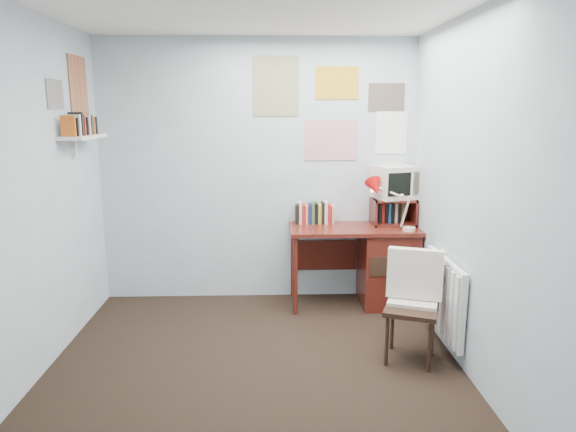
# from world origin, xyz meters

# --- Properties ---
(ground) EXTENTS (3.50, 3.50, 0.00)m
(ground) POSITION_xyz_m (0.00, 0.00, 0.00)
(ground) COLOR black
(ground) RESTS_ON ground
(back_wall) EXTENTS (3.00, 0.02, 2.50)m
(back_wall) POSITION_xyz_m (0.00, 1.75, 1.25)
(back_wall) COLOR silver
(back_wall) RESTS_ON ground
(left_wall) EXTENTS (0.02, 3.50, 2.50)m
(left_wall) POSITION_xyz_m (-1.50, 0.00, 1.25)
(left_wall) COLOR silver
(left_wall) RESTS_ON ground
(right_wall) EXTENTS (0.02, 3.50, 2.50)m
(right_wall) POSITION_xyz_m (1.50, 0.00, 1.25)
(right_wall) COLOR silver
(right_wall) RESTS_ON ground
(desk) EXTENTS (1.20, 0.55, 0.76)m
(desk) POSITION_xyz_m (1.17, 1.48, 0.41)
(desk) COLOR #591C14
(desk) RESTS_ON ground
(desk_chair) EXTENTS (0.52, 0.51, 0.80)m
(desk_chair) POSITION_xyz_m (1.15, 0.34, 0.40)
(desk_chair) COLOR black
(desk_chair) RESTS_ON ground
(desk_lamp) EXTENTS (0.34, 0.30, 0.42)m
(desk_lamp) POSITION_xyz_m (1.38, 1.31, 0.97)
(desk_lamp) COLOR red
(desk_lamp) RESTS_ON desk
(tv_riser) EXTENTS (0.40, 0.30, 0.25)m
(tv_riser) POSITION_xyz_m (1.29, 1.59, 0.89)
(tv_riser) COLOR #591C14
(tv_riser) RESTS_ON desk
(crt_tv) EXTENTS (0.43, 0.42, 0.34)m
(crt_tv) POSITION_xyz_m (1.30, 1.61, 1.18)
(crt_tv) COLOR beige
(crt_tv) RESTS_ON tv_riser
(book_row) EXTENTS (0.60, 0.14, 0.22)m
(book_row) POSITION_xyz_m (0.66, 1.66, 0.87)
(book_row) COLOR #591C14
(book_row) RESTS_ON desk
(radiator) EXTENTS (0.09, 0.80, 0.60)m
(radiator) POSITION_xyz_m (1.46, 0.55, 0.42)
(radiator) COLOR white
(radiator) RESTS_ON right_wall
(wall_shelf) EXTENTS (0.20, 0.62, 0.24)m
(wall_shelf) POSITION_xyz_m (-1.40, 1.10, 1.62)
(wall_shelf) COLOR white
(wall_shelf) RESTS_ON left_wall
(posters_back) EXTENTS (1.20, 0.01, 0.90)m
(posters_back) POSITION_xyz_m (0.70, 1.74, 1.85)
(posters_back) COLOR white
(posters_back) RESTS_ON back_wall
(posters_left) EXTENTS (0.01, 0.70, 0.60)m
(posters_left) POSITION_xyz_m (-1.49, 1.10, 2.00)
(posters_left) COLOR white
(posters_left) RESTS_ON left_wall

